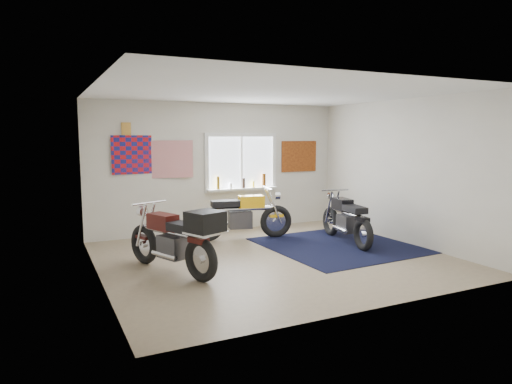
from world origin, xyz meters
name	(u,v)px	position (x,y,z in m)	size (l,w,h in m)	color
ground	(274,258)	(0.00, 0.00, 0.00)	(5.50, 5.50, 0.00)	#9E896B
room_shell	(275,159)	(0.00, 0.00, 1.64)	(5.50, 5.50, 5.50)	white
navy_rug	(338,245)	(1.46, 0.24, 0.01)	(2.50, 2.60, 0.01)	black
window_assembly	(241,166)	(0.50, 2.47, 1.37)	(1.66, 0.17, 1.26)	white
oil_bottles	(246,182)	(0.58, 2.40, 1.03)	(1.15, 0.09, 0.30)	#8F6814
flag_display	(126,129)	(-1.90, 2.48, 2.15)	(1.60, 0.10, 1.17)	red
triumph_poster	(299,156)	(1.95, 2.48, 1.55)	(0.90, 0.03, 0.70)	#A54C14
yellow_triumph	(242,217)	(0.09, 1.50, 0.45)	(2.00, 0.65, 1.02)	black
black_chrome_bike	(346,220)	(1.75, 0.39, 0.43)	(0.59, 1.89, 0.97)	black
maroon_tourer	(177,239)	(-1.69, -0.18, 0.53)	(1.05, 1.94, 1.01)	black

